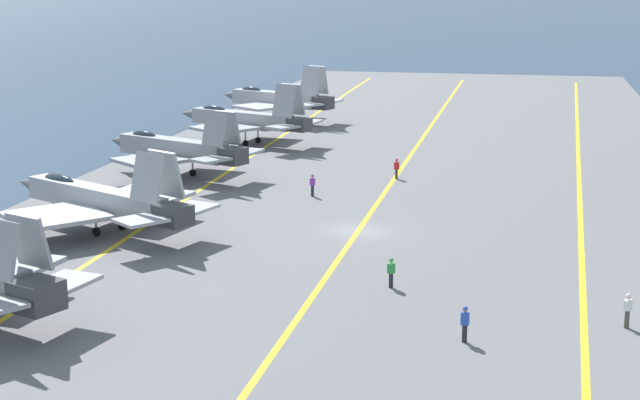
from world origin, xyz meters
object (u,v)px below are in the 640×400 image
(parked_jet_fifth, at_px, (246,119))
(crew_blue_vest, at_px, (465,322))
(parked_jet_sixth, at_px, (278,99))
(crew_green_vest, at_px, (391,271))
(crew_red_vest, at_px, (397,168))
(crew_purple_vest, at_px, (312,184))
(crew_white_vest, at_px, (628,309))
(parked_jet_third, at_px, (100,199))
(parked_jet_fourth, at_px, (177,149))

(parked_jet_fifth, xyz_separation_m, crew_blue_vest, (-51.58, -25.61, -1.57))
(parked_jet_sixth, bearing_deg, crew_green_vest, -160.04)
(crew_red_vest, bearing_deg, parked_jet_fifth, 50.38)
(parked_jet_fifth, relative_size, crew_green_vest, 9.58)
(crew_green_vest, distance_m, crew_purple_vest, 23.48)
(parked_jet_sixth, relative_size, crew_white_vest, 9.00)
(parked_jet_sixth, bearing_deg, crew_purple_vest, -161.81)
(parked_jet_third, bearing_deg, parked_jet_fifth, 0.63)
(parked_jet_sixth, xyz_separation_m, crew_green_vest, (-60.55, -21.99, -1.72))
(parked_jet_fifth, bearing_deg, crew_blue_vest, -153.59)
(crew_green_vest, bearing_deg, parked_jet_sixth, 19.96)
(crew_blue_vest, bearing_deg, parked_jet_fourth, 38.13)
(parked_jet_sixth, distance_m, crew_purple_vest, 41.03)
(crew_green_vest, distance_m, crew_blue_vest, 8.71)
(parked_jet_sixth, relative_size, crew_red_vest, 9.06)
(parked_jet_fifth, relative_size, crew_purple_vest, 9.32)
(parked_jet_third, xyz_separation_m, crew_purple_vest, (13.44, -11.52, -1.24))
(parked_jet_sixth, xyz_separation_m, crew_white_vest, (-64.45, -34.08, -1.68))
(parked_jet_fourth, xyz_separation_m, crew_red_vest, (3.34, -18.34, -1.53))
(parked_jet_fifth, height_order, crew_green_vest, parked_jet_fifth)
(parked_jet_third, relative_size, crew_blue_vest, 9.62)
(parked_jet_fourth, xyz_separation_m, crew_green_vest, (-26.38, -22.04, -1.56))
(crew_blue_vest, bearing_deg, crew_green_vest, 31.17)
(parked_jet_fifth, height_order, crew_purple_vest, parked_jet_fifth)
(crew_blue_vest, bearing_deg, parked_jet_sixth, 21.29)
(parked_jet_fifth, height_order, crew_red_vest, parked_jet_fifth)
(parked_jet_sixth, height_order, crew_blue_vest, parked_jet_sixth)
(parked_jet_fourth, relative_size, crew_red_vest, 8.73)
(crew_purple_vest, relative_size, crew_red_vest, 1.00)
(parked_jet_fourth, bearing_deg, crew_white_vest, -131.57)
(crew_white_vest, height_order, crew_red_vest, crew_white_vest)
(parked_jet_third, distance_m, crew_red_vest, 27.48)
(crew_red_vest, bearing_deg, parked_jet_third, 141.73)
(parked_jet_fourth, relative_size, parked_jet_sixth, 0.96)
(crew_blue_vest, xyz_separation_m, crew_white_vest, (3.55, -7.58, -0.01))
(parked_jet_sixth, xyz_separation_m, crew_purple_vest, (-38.94, -12.80, -1.69))
(crew_green_vest, xyz_separation_m, crew_red_vest, (29.72, 3.71, 0.02))
(crew_blue_vest, bearing_deg, crew_red_vest, 12.46)
(crew_white_vest, bearing_deg, crew_red_vest, 25.17)
(crew_purple_vest, distance_m, crew_red_vest, 9.79)
(crew_purple_vest, bearing_deg, crew_white_vest, -140.15)
(parked_jet_fifth, xyz_separation_m, crew_purple_vest, (-22.52, -11.91, -1.58))
(crew_green_vest, height_order, crew_blue_vest, crew_blue_vest)
(crew_blue_vest, distance_m, crew_red_vest, 38.06)
(parked_jet_fourth, distance_m, parked_jet_sixth, 34.17)
(parked_jet_fourth, relative_size, crew_green_vest, 8.94)
(crew_white_vest, bearing_deg, crew_purple_vest, 39.85)
(parked_jet_fourth, bearing_deg, crew_purple_vest, -110.36)
(parked_jet_fourth, relative_size, crew_blue_vest, 8.56)
(parked_jet_third, xyz_separation_m, parked_jet_fifth, (35.96, 0.40, 0.34))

